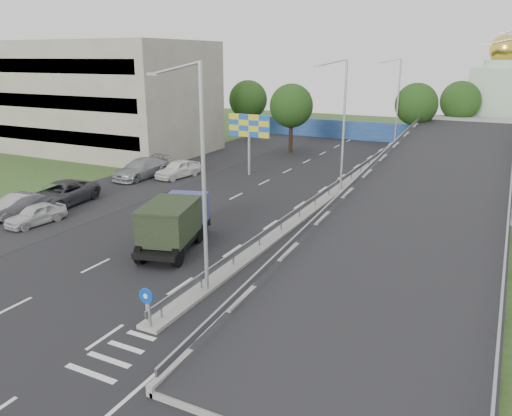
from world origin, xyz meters
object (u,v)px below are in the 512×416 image
Objects in this scene: dump_truck at (175,221)px; parked_car_c at (60,194)px; billboard at (249,129)px; lamp_post_far at (396,100)px; parked_car_e at (178,169)px; parked_car_a at (36,214)px; sign_bollard at (148,307)px; lamp_post_mid at (342,119)px; parked_car_b at (17,206)px; parked_car_d at (141,169)px; lamp_post_near at (200,169)px; church at (498,98)px.

dump_truck is 12.77m from parked_car_c.
parked_car_c is (-7.69, -14.84, -3.33)m from billboard.
dump_truck is at bearing -75.43° from billboard.
parked_car_e is at bearing -123.40° from lamp_post_far.
billboard reaches higher than parked_car_a.
sign_bollard is 0.17× the size of lamp_post_far.
lamp_post_mid is 17.11m from dump_truck.
parked_car_d reaches higher than parked_car_b.
dump_truck is 17.88m from parked_car_d.
lamp_post_near is 54.90m from church.
parked_car_d is at bearing -139.65° from parked_car_e.
billboard is 19.82m from parked_car_a.
church reaches higher than sign_bollard.
lamp_post_near is at bearing -90.00° from lamp_post_mid.
lamp_post_far is at bearing 56.53° from parked_car_c.
parked_car_e reaches higher than parked_car_a.
lamp_post_near is at bearing -90.00° from lamp_post_far.
sign_bollard is 58.84m from church.
dump_truck reaches higher than parked_car_a.
parked_car_a is 4.23m from parked_car_c.
lamp_post_mid is (0.00, 20.00, 0.00)m from lamp_post_near.
parked_car_d is at bearing 85.56° from parked_car_c.
parked_car_e is at bearing 33.77° from parked_car_d.
lamp_post_mid is 20.00m from lamp_post_far.
lamp_post_near is 24.37m from parked_car_d.
lamp_post_far is (0.00, 40.00, 0.00)m from lamp_post_near.
dump_truck is at bearing 137.78° from lamp_post_near.
parked_car_d is at bearing 135.86° from lamp_post_near.
billboard is at bearing 72.52° from parked_car_b.
lamp_post_near reaches higher than dump_truck.
lamp_post_mid is at bearing 89.74° from sign_bollard.
parked_car_b is 12.65m from parked_car_d.
parked_car_a is at bearing -69.86° from parked_car_c.
lamp_post_far is at bearing 90.00° from lamp_post_mid.
parked_car_a is (-14.91, -16.63, -5.14)m from lamp_post_mid.
parked_car_e is at bearing -124.13° from church.
lamp_post_near is 16.13m from parked_car_a.
lamp_post_far is at bearing 63.16° from billboard.
church is 56.57m from parked_car_a.
lamp_post_far reaches higher than parked_car_c.
dump_truck is 1.74× the size of parked_car_a.
church reaches higher than parked_car_d.
lamp_post_near is at bearing -41.02° from parked_car_d.
billboard is at bearing 88.74° from dump_truck.
lamp_post_near is at bearing -100.38° from church.
billboard is (-9.11, 2.00, -1.62)m from lamp_post_mid.
parked_car_a is at bearing -116.10° from church.
parked_car_c is at bearing -142.60° from lamp_post_mid.
lamp_post_near is at bearing -42.19° from parked_car_e.
parked_car_b is at bearing -106.93° from parked_car_c.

